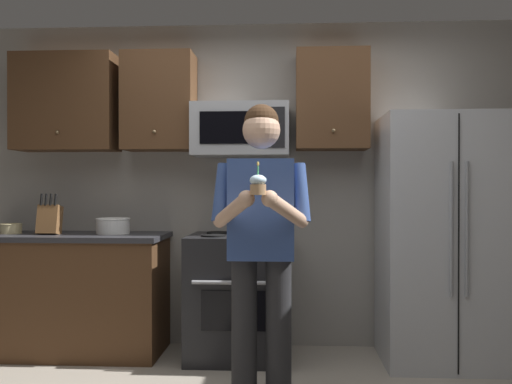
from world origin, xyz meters
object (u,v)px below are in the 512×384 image
at_px(bowl_large_white, 113,225).
at_px(person, 261,236).
at_px(refrigerator, 444,239).
at_px(cupcake, 258,184).
at_px(knife_block, 50,219).
at_px(microwave, 241,130).
at_px(bowl_small_colored, 11,228).
at_px(oven_range, 240,296).

height_order(bowl_large_white, person, person).
relative_size(refrigerator, cupcake, 10.35).
height_order(refrigerator, knife_block, refrigerator).
xyz_separation_m(knife_block, person, (1.67, -0.94, -0.04)).
relative_size(bowl_large_white, person, 0.15).
bearing_deg(microwave, knife_block, -174.16).
distance_m(knife_block, cupcake, 2.11).
distance_m(bowl_large_white, cupcake, 1.84).
distance_m(refrigerator, knife_block, 2.96).
bearing_deg(bowl_small_colored, knife_block, -8.01).
height_order(bowl_large_white, cupcake, cupcake).
height_order(knife_block, bowl_large_white, knife_block).
relative_size(bowl_small_colored, cupcake, 0.97).
bearing_deg(knife_block, refrigerator, -0.19).
xyz_separation_m(oven_range, refrigerator, (1.50, -0.04, 0.44)).
bearing_deg(cupcake, bowl_large_white, 131.43).
distance_m(bowl_large_white, bowl_small_colored, 0.79).
distance_m(refrigerator, bowl_small_colored, 3.28).
height_order(oven_range, bowl_small_colored, bowl_small_colored).
height_order(refrigerator, person, refrigerator).
distance_m(oven_range, refrigerator, 1.56).
relative_size(bowl_small_colored, person, 0.10).
bearing_deg(person, bowl_large_white, 139.34).
height_order(bowl_large_white, bowl_small_colored, bowl_large_white).
bearing_deg(bowl_large_white, person, -40.66).
distance_m(oven_range, bowl_small_colored, 1.85).
bearing_deg(cupcake, microwave, 98.49).
bearing_deg(refrigerator, cupcake, -135.54).
height_order(refrigerator, bowl_large_white, refrigerator).
xyz_separation_m(bowl_large_white, bowl_small_colored, (-0.79, -0.04, -0.02)).
height_order(oven_range, knife_block, knife_block).
bearing_deg(knife_block, person, -29.55).
xyz_separation_m(refrigerator, knife_block, (-2.95, 0.01, 0.13)).
relative_size(knife_block, bowl_small_colored, 1.89).
bearing_deg(microwave, person, -79.02).
height_order(microwave, refrigerator, microwave).
xyz_separation_m(knife_block, cupcake, (1.67, -1.27, 0.26)).
bearing_deg(knife_block, bowl_small_colored, 171.99).
distance_m(microwave, person, 1.33).
xyz_separation_m(microwave, bowl_small_colored, (-1.78, -0.10, -0.76)).
bearing_deg(person, oven_range, 102.29).
distance_m(refrigerator, person, 1.59).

